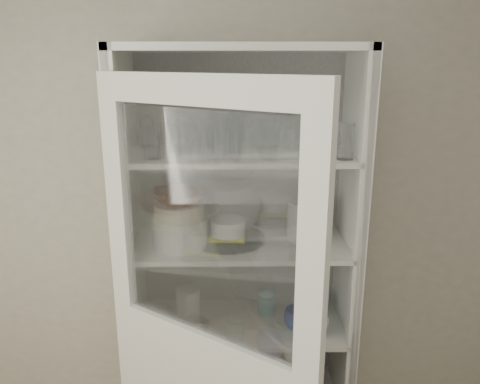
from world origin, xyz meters
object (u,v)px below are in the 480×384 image
at_px(goblet_2, 283,128).
at_px(mug_blue, 298,319).
at_px(pantry_cabinet, 240,298).
at_px(white_ramekin, 228,227).
at_px(terracotta_bowl, 179,197).
at_px(glass_platter, 228,238).
at_px(plate_stack_front, 180,232).
at_px(white_canister, 188,302).
at_px(teal_jar, 267,303).
at_px(goblet_1, 235,129).
at_px(mug_white, 319,327).
at_px(cream_bowl, 179,210).
at_px(goblet_0, 147,130).
at_px(yellow_trivet, 228,235).
at_px(grey_bowl_stack, 302,221).
at_px(goblet_3, 297,128).
at_px(plate_stack_back, 198,219).
at_px(mug_teal, 317,305).
at_px(measuring_cups, 194,323).

distance_m(goblet_2, mug_blue, 0.86).
height_order(pantry_cabinet, white_ramekin, pantry_cabinet).
distance_m(terracotta_bowl, glass_platter, 0.30).
height_order(goblet_2, terracotta_bowl, goblet_2).
xyz_separation_m(plate_stack_front, terracotta_bowl, (-0.00, 0.00, 0.16)).
distance_m(terracotta_bowl, white_ramekin, 0.26).
height_order(goblet_2, white_canister, goblet_2).
bearing_deg(teal_jar, goblet_2, 35.43).
bearing_deg(goblet_1, mug_white, -29.65).
xyz_separation_m(pantry_cabinet, goblet_2, (0.19, 0.04, 0.81)).
distance_m(pantry_cabinet, cream_bowl, 0.56).
bearing_deg(white_canister, goblet_2, 7.24).
xyz_separation_m(goblet_0, teal_jar, (0.54, -0.06, -0.83)).
distance_m(goblet_1, mug_blue, 0.90).
xyz_separation_m(yellow_trivet, white_ramekin, (0.00, 0.00, 0.04)).
xyz_separation_m(terracotta_bowl, grey_bowl_stack, (0.54, 0.06, -0.13)).
bearing_deg(terracotta_bowl, white_ramekin, 15.16).
distance_m(pantry_cabinet, goblet_3, 0.85).
xyz_separation_m(plate_stack_back, mug_teal, (0.57, -0.09, -0.40)).
distance_m(plate_stack_back, white_canister, 0.40).
distance_m(mug_blue, white_canister, 0.52).
height_order(goblet_1, plate_stack_back, goblet_1).
height_order(cream_bowl, mug_white, cream_bowl).
distance_m(goblet_2, teal_jar, 0.84).
height_order(pantry_cabinet, teal_jar, pantry_cabinet).
relative_size(yellow_trivet, mug_white, 1.71).
bearing_deg(mug_teal, plate_stack_back, 162.03).
relative_size(goblet_1, goblet_2, 0.98).
height_order(yellow_trivet, mug_teal, yellow_trivet).
height_order(plate_stack_front, plate_stack_back, plate_stack_front).
relative_size(pantry_cabinet, goblet_1, 11.85).
bearing_deg(white_ramekin, goblet_3, 13.76).
height_order(goblet_0, goblet_1, goblet_1).
bearing_deg(mug_teal, goblet_3, 155.54).
relative_size(plate_stack_front, terracotta_bowl, 1.07).
relative_size(plate_stack_front, mug_white, 2.62).
bearing_deg(cream_bowl, measuring_cups, -4.07).
bearing_deg(plate_stack_back, pantry_cabinet, -20.13).
xyz_separation_m(goblet_3, terracotta_bowl, (-0.51, -0.13, -0.27)).
xyz_separation_m(plate_stack_back, mug_white, (0.54, -0.27, -0.41)).
distance_m(goblet_2, glass_platter, 0.55).
bearing_deg(pantry_cabinet, mug_white, -29.86).
relative_size(goblet_2, mug_teal, 1.62).
bearing_deg(pantry_cabinet, plate_stack_back, 159.87).
bearing_deg(plate_stack_front, goblet_3, 14.33).
distance_m(cream_bowl, grey_bowl_stack, 0.54).
height_order(goblet_0, goblet_2, goblet_2).
distance_m(goblet_0, plate_stack_front, 0.47).
distance_m(plate_stack_front, glass_platter, 0.22).
xyz_separation_m(glass_platter, teal_jar, (0.19, 0.06, -0.36)).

